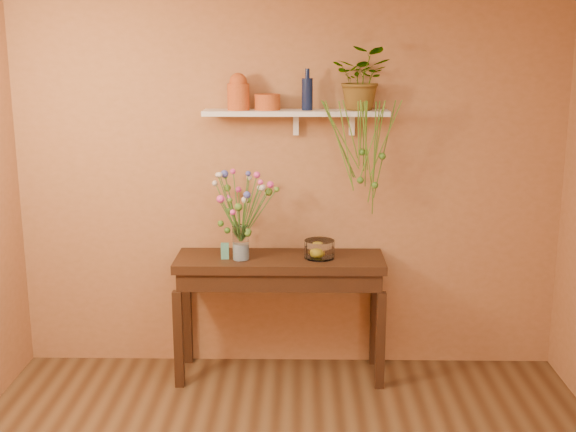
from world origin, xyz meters
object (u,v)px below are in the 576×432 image
glass_vase (241,245)px  bouquet (240,199)px  spider_plant (363,78)px  glass_bowl (319,250)px  sideboard (280,275)px  blue_bottle (307,93)px  terracotta_jug (238,92)px

glass_vase → bouquet: bearing=95.0°
spider_plant → glass_bowl: 1.24m
spider_plant → sideboard: bearing=-166.1°
blue_bottle → glass_bowl: bearing=-57.4°
terracotta_jug → glass_bowl: terracotta_jug is taller
glass_vase → glass_bowl: size_ratio=1.13×
blue_bottle → glass_vase: blue_bottle is taller
blue_bottle → glass_bowl: blue_bottle is taller
terracotta_jug → glass_bowl: 1.24m
bouquet → spider_plant: bearing=11.9°
terracotta_jug → glass_bowl: size_ratio=1.20×
terracotta_jug → bouquet: 0.74m
spider_plant → bouquet: size_ratio=0.86×
spider_plant → glass_bowl: bearing=-152.0°
terracotta_jug → glass_bowl: (0.57, -0.13, -1.10)m
terracotta_jug → bouquet: terracotta_jug is taller
glass_bowl → glass_vase: bearing=-175.5°
sideboard → spider_plant: size_ratio=3.40×
blue_bottle → glass_vase: 1.16m
terracotta_jug → spider_plant: (0.86, 0.02, 0.10)m
sideboard → terracotta_jug: terracotta_jug is taller
sideboard → terracotta_jug: 1.33m
spider_plant → glass_bowl: spider_plant is taller
sideboard → spider_plant: bearing=13.9°
blue_bottle → spider_plant: size_ratio=0.66×
spider_plant → glass_bowl: (-0.29, -0.16, -1.19)m
sideboard → bouquet: 0.63m
blue_bottle → terracotta_jug: bearing=-178.7°
terracotta_jug → glass_bowl: bearing=-13.0°
glass_bowl → sideboard: bearing=177.4°
glass_vase → bouquet: 0.33m
glass_vase → glass_bowl: glass_vase is taller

